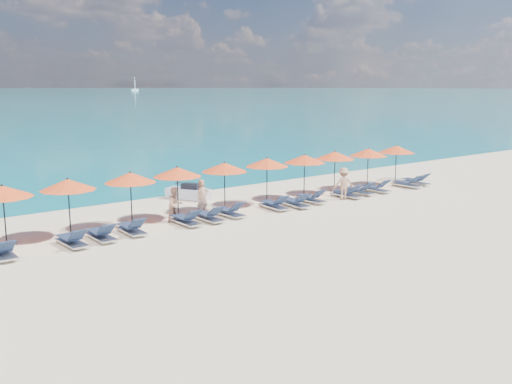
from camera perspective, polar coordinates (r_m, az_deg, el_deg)
ground at (r=22.25m, az=4.78°, el=-4.17°), size 1400.00×1400.00×0.00m
sailboat_near at (r=545.64m, az=-12.03°, el=9.99°), size 6.84×2.28×12.54m
sailboat_far at (r=616.65m, az=-11.97°, el=10.03°), size 6.06×2.02×11.12m
jetski at (r=28.95m, az=-6.78°, el=-0.06°), size 1.76×2.37×0.80m
beachgoer_a at (r=24.83m, az=-5.37°, el=-0.64°), size 0.64×0.46×1.66m
beachgoer_b at (r=24.11m, az=-8.08°, el=-1.27°), size 0.73×0.43×1.48m
beachgoer_c at (r=28.87m, az=8.74°, el=0.83°), size 1.16×0.86×1.62m
umbrella_1 at (r=21.78m, az=-24.02°, el=0.05°), size 2.10×2.10×2.28m
umbrella_2 at (r=22.42m, az=-18.30°, el=0.72°), size 2.10×2.10×2.28m
umbrella_3 at (r=23.44m, az=-12.46°, el=1.42°), size 2.10×2.10×2.28m
umbrella_4 at (r=24.59m, az=-7.88°, el=2.00°), size 2.10×2.10×2.28m
umbrella_5 at (r=25.80m, az=-3.17°, el=2.49°), size 2.10×2.10×2.28m
umbrella_6 at (r=27.39m, az=1.10°, el=2.98°), size 2.10×2.10×2.28m
umbrella_7 at (r=28.78m, az=4.88°, el=3.32°), size 2.10×2.10×2.28m
umbrella_8 at (r=30.42m, az=7.91°, el=3.65°), size 2.10×2.10×2.28m
umbrella_9 at (r=32.07m, az=11.16°, el=3.91°), size 2.10×2.10×2.28m
umbrella_10 at (r=34.02m, az=13.88°, el=4.18°), size 2.10×2.10×2.28m
lounger_2 at (r=20.82m, az=-24.02°, el=-5.45°), size 0.65×1.71×0.66m
lounger_3 at (r=21.41m, az=-17.91°, el=-4.60°), size 0.69×1.72×0.66m
lounger_4 at (r=21.92m, az=-15.23°, el=-4.10°), size 0.63×1.70×0.66m
lounger_5 at (r=22.53m, az=-12.34°, el=-3.57°), size 0.69×1.72×0.66m
lounger_6 at (r=23.60m, az=-7.01°, el=-2.76°), size 0.63×1.70×0.66m
lounger_7 at (r=24.13m, az=-4.77°, el=-2.41°), size 0.63×1.70×0.66m
lounger_8 at (r=24.92m, az=-2.69°, el=-1.97°), size 0.73×1.74×0.66m
lounger_9 at (r=26.36m, az=1.85°, el=-1.26°), size 0.74×1.74×0.66m
lounger_10 at (r=26.89m, az=3.99°, el=-1.04°), size 0.79×1.75×0.66m
lounger_11 at (r=27.94m, az=5.53°, el=-0.62°), size 0.64×1.71×0.66m
lounger_12 at (r=29.44m, az=9.07°, el=-0.13°), size 0.74×1.74×0.66m
lounger_13 at (r=30.37m, az=10.29°, el=0.16°), size 0.70×1.73×0.66m
lounger_14 at (r=31.24m, az=11.89°, el=0.40°), size 0.64×1.71×0.66m
lounger_15 at (r=33.10m, az=14.88°, el=0.84°), size 0.72×1.73×0.66m
lounger_16 at (r=34.05m, az=15.73°, el=1.06°), size 0.63×1.70×0.66m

